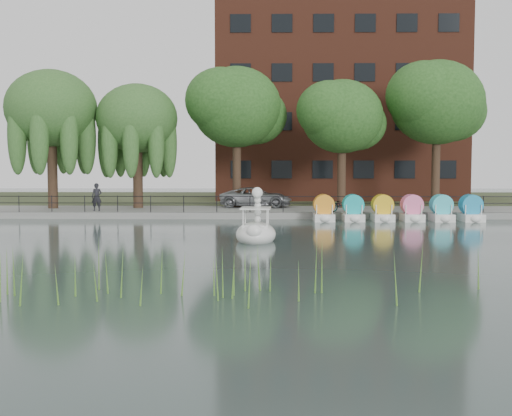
{
  "coord_description": "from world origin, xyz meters",
  "views": [
    {
      "loc": [
        0.93,
        -25.24,
        3.34
      ],
      "look_at": [
        0.5,
        4.0,
        1.3
      ],
      "focal_mm": 45.0,
      "sensor_mm": 36.0,
      "label": 1
    }
  ],
  "objects_px": {
    "pedestrian": "(97,195)",
    "swan_boat": "(256,230)",
    "bicycle": "(342,204)",
    "minivan": "(256,196)"
  },
  "relations": [
    {
      "from": "minivan",
      "to": "bicycle",
      "type": "xyz_separation_m",
      "value": [
        5.3,
        -3.91,
        -0.27
      ]
    },
    {
      "from": "minivan",
      "to": "swan_boat",
      "type": "xyz_separation_m",
      "value": [
        0.23,
        -15.51,
        -0.67
      ]
    },
    {
      "from": "pedestrian",
      "to": "swan_boat",
      "type": "height_order",
      "value": "pedestrian"
    },
    {
      "from": "minivan",
      "to": "bicycle",
      "type": "distance_m",
      "value": 6.59
    },
    {
      "from": "bicycle",
      "to": "swan_boat",
      "type": "bearing_deg",
      "value": 143.13
    },
    {
      "from": "bicycle",
      "to": "pedestrian",
      "type": "bearing_deg",
      "value": 75.57
    },
    {
      "from": "minivan",
      "to": "swan_boat",
      "type": "height_order",
      "value": "swan_boat"
    },
    {
      "from": "pedestrian",
      "to": "swan_boat",
      "type": "bearing_deg",
      "value": -51.47
    },
    {
      "from": "minivan",
      "to": "pedestrian",
      "type": "bearing_deg",
      "value": 113.1
    },
    {
      "from": "swan_boat",
      "to": "bicycle",
      "type": "bearing_deg",
      "value": 69.41
    }
  ]
}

